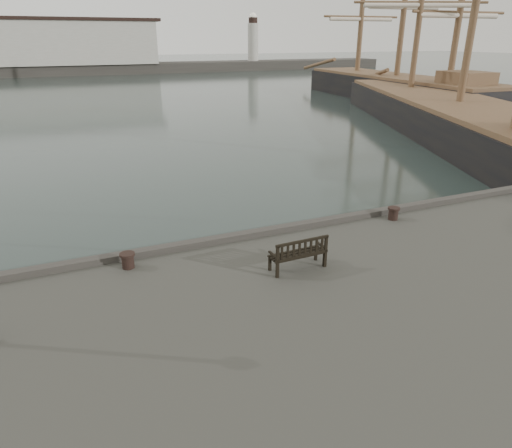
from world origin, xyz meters
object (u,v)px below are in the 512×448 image
(bollard_left, at_px, (128,261))
(tall_ship_far, at_px, (395,94))
(tall_ship_main, at_px, (456,126))
(bollard_right, at_px, (393,213))
(bench, at_px, (298,259))

(bollard_left, xyz_separation_m, tall_ship_far, (35.94, 33.68, -0.90))
(tall_ship_main, bearing_deg, tall_ship_far, 85.53)
(bollard_right, xyz_separation_m, tall_ship_far, (27.52, 33.66, -0.90))
(tall_ship_main, height_order, tall_ship_far, tall_ship_main)
(bench, height_order, tall_ship_main, tall_ship_main)
(bollard_left, bearing_deg, tall_ship_far, 43.14)
(bench, height_order, bollard_left, bench)
(bench, height_order, tall_ship_far, tall_ship_far)
(bench, bearing_deg, tall_ship_far, 46.10)
(bollard_left, distance_m, tall_ship_main, 31.00)
(bollard_left, bearing_deg, tall_ship_main, 29.74)
(bollard_left, xyz_separation_m, bollard_right, (8.42, 0.02, 0.00))
(bench, xyz_separation_m, tall_ship_main, (22.94, 17.14, -1.10))
(bollard_left, bearing_deg, bench, -24.13)
(bollard_right, bearing_deg, bench, -158.08)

